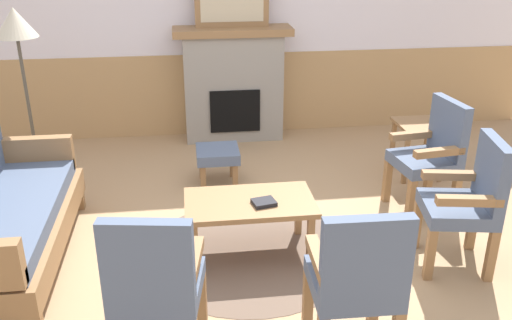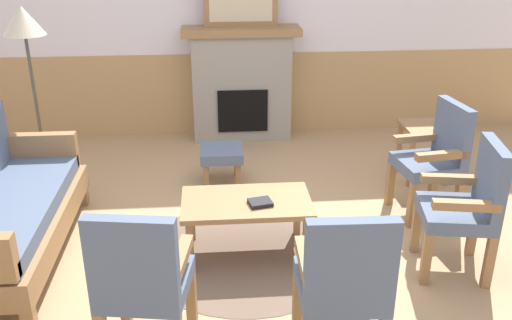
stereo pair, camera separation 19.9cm
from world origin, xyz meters
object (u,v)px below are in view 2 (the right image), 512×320
object	(u,v)px
armchair_front_center	(141,278)
side_table	(425,137)
framed_picture	(241,1)
floor_lamp_by_couch	(25,33)
fireplace	(242,83)
armchair_by_window_left	(468,203)
footstool	(221,156)
armchair_near_fireplace	(436,155)
couch	(6,211)
book_on_table	(260,203)
coffee_table	(246,207)
armchair_front_left	(344,280)

from	to	relation	value
armchair_front_center	side_table	xyz separation A→B (m)	(2.45, 2.27, -0.10)
framed_picture	floor_lamp_by_couch	distance (m)	2.25
fireplace	armchair_by_window_left	bearing A→B (deg)	-63.66
footstool	armchair_near_fireplace	distance (m)	1.95
fireplace	framed_picture	bearing A→B (deg)	90.00
framed_picture	armchair_by_window_left	bearing A→B (deg)	-63.66
couch	footstool	size ratio (longest dim) A/B	4.50
book_on_table	armchair_near_fireplace	distance (m)	1.64
fireplace	book_on_table	size ratio (longest dim) A/B	7.98
framed_picture	book_on_table	size ratio (longest dim) A/B	4.91
armchair_by_window_left	side_table	bearing A→B (deg)	79.77
couch	armchair_near_fireplace	xyz separation A→B (m)	(3.38, 0.45, 0.14)
footstool	armchair_by_window_left	world-z (taller)	armchair_by_window_left
coffee_table	armchair_front_left	bearing A→B (deg)	-68.94
couch	floor_lamp_by_couch	xyz separation A→B (m)	(-0.08, 1.30, 1.05)
footstool	side_table	size ratio (longest dim) A/B	0.73
fireplace	coffee_table	bearing A→B (deg)	-92.58
book_on_table	footstool	xyz separation A→B (m)	(-0.25, 1.32, -0.17)
armchair_front_center	floor_lamp_by_couch	size ratio (longest dim) A/B	0.58
fireplace	framed_picture	xyz separation A→B (m)	(0.00, 0.00, 0.91)
armchair_front_left	footstool	bearing A→B (deg)	104.14
coffee_table	armchair_front_center	world-z (taller)	armchair_front_center
coffee_table	footstool	distance (m)	1.26
framed_picture	armchair_by_window_left	size ratio (longest dim) A/B	0.82
armchair_by_window_left	side_table	xyz separation A→B (m)	(0.28, 1.56, -0.10)
coffee_table	footstool	xyz separation A→B (m)	(-0.16, 1.25, -0.10)
footstool	armchair_front_center	bearing A→B (deg)	-101.94
framed_picture	book_on_table	xyz separation A→B (m)	(-0.02, -2.57, -1.10)
book_on_table	armchair_front_center	world-z (taller)	armchair_front_center
coffee_table	side_table	xyz separation A→B (m)	(1.80, 1.20, 0.05)
footstool	book_on_table	bearing A→B (deg)	-79.16
fireplace	armchair_near_fireplace	xyz separation A→B (m)	(1.52, -1.98, -0.11)
coffee_table	armchair_by_window_left	world-z (taller)	armchair_by_window_left
framed_picture	floor_lamp_by_couch	xyz separation A→B (m)	(-1.94, -1.13, -0.11)
fireplace	armchair_front_center	distance (m)	3.65
book_on_table	armchair_front_left	bearing A→B (deg)	-72.04
book_on_table	armchair_near_fireplace	bearing A→B (deg)	20.93
fireplace	armchair_near_fireplace	distance (m)	2.50
armchair_by_window_left	fireplace	bearing A→B (deg)	116.34
armchair_front_center	floor_lamp_by_couch	world-z (taller)	floor_lamp_by_couch
couch	side_table	distance (m)	3.74
armchair_near_fireplace	armchair_front_left	xyz separation A→B (m)	(-1.17, -1.69, 0.00)
book_on_table	armchair_front_center	xyz separation A→B (m)	(-0.74, -1.00, 0.08)
armchair_near_fireplace	coffee_table	bearing A→B (deg)	-162.57
coffee_table	armchair_near_fireplace	world-z (taller)	armchair_near_fireplace
footstool	side_table	xyz separation A→B (m)	(1.96, -0.05, 0.15)
armchair_near_fireplace	armchair_front_center	bearing A→B (deg)	-145.16
fireplace	framed_picture	world-z (taller)	framed_picture
armchair_by_window_left	floor_lamp_by_couch	bearing A→B (deg)	152.88
fireplace	floor_lamp_by_couch	distance (m)	2.38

